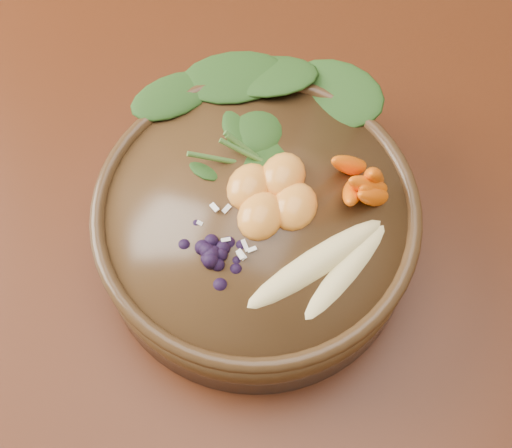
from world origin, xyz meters
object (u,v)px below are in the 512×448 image
at_px(dining_table, 251,144).
at_px(mandarin_cluster, 272,189).
at_px(stoneware_bowl, 256,228).
at_px(kale_heap, 266,124).
at_px(banana_halves, 332,260).
at_px(carrot_cluster, 365,166).
at_px(blueberry_pile, 208,247).

distance_m(dining_table, mandarin_cluster, 0.26).
relative_size(stoneware_bowl, kale_heap, 1.53).
height_order(dining_table, kale_heap, kale_heap).
height_order(kale_heap, banana_halves, kale_heap).
xyz_separation_m(stoneware_bowl, kale_heap, (-0.02, 0.08, 0.07)).
bearing_deg(stoneware_bowl, banana_halves, -17.78).
bearing_deg(banana_halves, dining_table, 150.77).
height_order(carrot_cluster, mandarin_cluster, carrot_cluster).
height_order(kale_heap, carrot_cluster, carrot_cluster).
xyz_separation_m(carrot_cluster, banana_halves, (0.00, -0.09, -0.03)).
bearing_deg(mandarin_cluster, stoneware_bowl, -116.87).
relative_size(dining_table, carrot_cluster, 18.53).
bearing_deg(carrot_cluster, blueberry_pile, -109.55).
bearing_deg(dining_table, carrot_cluster, -33.94).
relative_size(kale_heap, blueberry_pile, 1.42).
distance_m(stoneware_bowl, blueberry_pile, 0.09).
xyz_separation_m(dining_table, stoneware_bowl, (0.08, -0.17, 0.14)).
bearing_deg(banana_halves, mandarin_cluster, 170.25).
distance_m(carrot_cluster, banana_halves, 0.09).
xyz_separation_m(stoneware_bowl, carrot_cluster, (0.08, 0.06, 0.09)).
bearing_deg(stoneware_bowl, dining_table, 115.34).
height_order(kale_heap, blueberry_pile, kale_heap).
bearing_deg(banana_halves, blueberry_pile, -141.51).
height_order(stoneware_bowl, carrot_cluster, carrot_cluster).
relative_size(stoneware_bowl, banana_halves, 1.91).
xyz_separation_m(kale_heap, mandarin_cluster, (0.03, -0.06, -0.01)).
distance_m(dining_table, banana_halves, 0.32).
distance_m(kale_heap, mandarin_cluster, 0.07).
height_order(stoneware_bowl, blueberry_pile, blueberry_pile).
xyz_separation_m(dining_table, blueberry_pile, (0.06, -0.23, 0.20)).
bearing_deg(carrot_cluster, mandarin_cluster, -129.81).
bearing_deg(kale_heap, banana_halves, -44.07).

